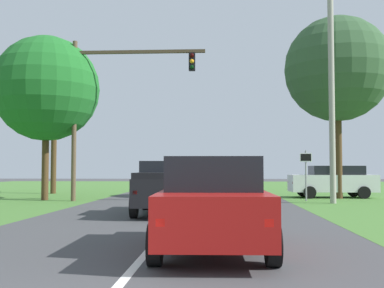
# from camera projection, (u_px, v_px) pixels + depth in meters

# --- Properties ---
(ground_plane) EXTENTS (120.00, 120.00, 0.00)m
(ground_plane) POSITION_uv_depth(u_px,v_px,m) (174.00, 221.00, 15.18)
(ground_plane) COLOR #424244
(red_suv_near) EXTENTS (2.32, 5.03, 1.88)m
(red_suv_near) POSITION_uv_depth(u_px,v_px,m) (213.00, 201.00, 9.76)
(red_suv_near) COLOR #9E1411
(red_suv_near) RESTS_ON ground_plane
(pickup_truck_lead) EXTENTS (2.27, 5.44, 1.91)m
(pickup_truck_lead) POSITION_uv_depth(u_px,v_px,m) (166.00, 187.00, 17.47)
(pickup_truck_lead) COLOR black
(pickup_truck_lead) RESTS_ON ground_plane
(traffic_light) EXTENTS (6.81, 0.40, 8.19)m
(traffic_light) POSITION_uv_depth(u_px,v_px,m) (106.00, 96.00, 24.37)
(traffic_light) COLOR brown
(traffic_light) RESTS_ON ground_plane
(keep_moving_sign) EXTENTS (0.60, 0.09, 2.56)m
(keep_moving_sign) POSITION_uv_depth(u_px,v_px,m) (306.00, 169.00, 24.20)
(keep_moving_sign) COLOR gray
(keep_moving_sign) RESTS_ON ground_plane
(oak_tree_right) EXTENTS (5.83, 5.83, 10.09)m
(oak_tree_right) POSITION_uv_depth(u_px,v_px,m) (337.00, 69.00, 26.56)
(oak_tree_right) COLOR #4C351E
(oak_tree_right) RESTS_ON ground_plane
(crossing_suv_far) EXTENTS (4.77, 2.19, 1.80)m
(crossing_suv_far) POSITION_uv_depth(u_px,v_px,m) (333.00, 181.00, 27.05)
(crossing_suv_far) COLOR silver
(crossing_suv_far) RESTS_ON ground_plane
(utility_pole_right) EXTENTS (0.28, 0.28, 9.79)m
(utility_pole_right) POSITION_uv_depth(u_px,v_px,m) (332.00, 100.00, 22.85)
(utility_pole_right) COLOR #9E998E
(utility_pole_right) RESTS_ON ground_plane
(extra_tree_1) EXTENTS (4.45, 4.45, 8.55)m
(extra_tree_1) POSITION_uv_depth(u_px,v_px,m) (55.00, 98.00, 31.68)
(extra_tree_1) COLOR #4C351E
(extra_tree_1) RESTS_ON ground_plane
(extra_tree_2) EXTENTS (5.53, 5.53, 8.62)m
(extra_tree_2) POSITION_uv_depth(u_px,v_px,m) (46.00, 89.00, 25.22)
(extra_tree_2) COLOR #4C351E
(extra_tree_2) RESTS_ON ground_plane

